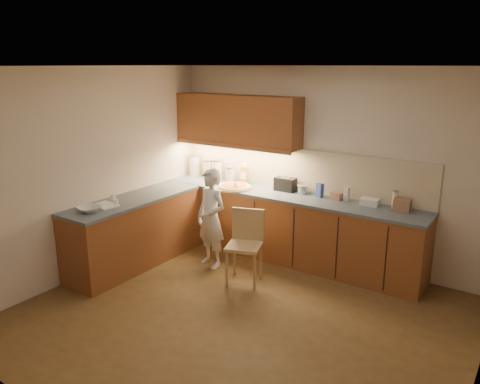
# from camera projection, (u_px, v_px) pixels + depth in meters

# --- Properties ---
(room) EXTENTS (4.54, 4.50, 2.62)m
(room) POSITION_uv_depth(u_px,v_px,m) (239.00, 164.00, 4.55)
(room) COLOR #543B1D
(room) RESTS_ON ground
(l_counter) EXTENTS (3.77, 2.62, 0.92)m
(l_counter) POSITION_uv_depth(u_px,v_px,m) (234.00, 228.00, 6.37)
(l_counter) COLOR brown
(l_counter) RESTS_ON ground
(backsplash) EXTENTS (3.75, 0.02, 0.58)m
(backsplash) POSITION_uv_depth(u_px,v_px,m) (297.00, 169.00, 6.46)
(backsplash) COLOR beige
(backsplash) RESTS_ON l_counter
(upper_cabinets) EXTENTS (1.95, 0.36, 0.73)m
(upper_cabinets) POSITION_uv_depth(u_px,v_px,m) (237.00, 120.00, 6.65)
(upper_cabinets) COLOR brown
(upper_cabinets) RESTS_ON ground
(pizza_on_board) EXTENTS (0.52, 0.52, 0.21)m
(pizza_on_board) POSITION_uv_depth(u_px,v_px,m) (234.00, 187.00, 6.61)
(pizza_on_board) COLOR tan
(pizza_on_board) RESTS_ON l_counter
(child) EXTENTS (0.54, 0.42, 1.32)m
(child) POSITION_uv_depth(u_px,v_px,m) (211.00, 218.00, 6.13)
(child) COLOR white
(child) RESTS_ON ground
(wooden_chair) EXTENTS (0.51, 0.51, 0.90)m
(wooden_chair) POSITION_uv_depth(u_px,v_px,m) (246.00, 240.00, 5.75)
(wooden_chair) COLOR tan
(wooden_chair) RESTS_ON ground
(mixing_bowl) EXTENTS (0.30, 0.30, 0.07)m
(mixing_bowl) POSITION_uv_depth(u_px,v_px,m) (89.00, 209.00, 5.55)
(mixing_bowl) COLOR silver
(mixing_bowl) RESTS_ON l_counter
(canister_a) EXTENTS (0.17, 0.17, 0.34)m
(canister_a) POSITION_uv_depth(u_px,v_px,m) (194.00, 165.00, 7.31)
(canister_a) COLOR silver
(canister_a) RESTS_ON l_counter
(canister_b) EXTENTS (0.17, 0.17, 0.29)m
(canister_b) POSITION_uv_depth(u_px,v_px,m) (208.00, 169.00, 7.17)
(canister_b) COLOR white
(canister_b) RESTS_ON l_counter
(canister_c) EXTENTS (0.17, 0.17, 0.31)m
(canister_c) POSITION_uv_depth(u_px,v_px,m) (217.00, 169.00, 7.08)
(canister_c) COLOR silver
(canister_c) RESTS_ON l_counter
(canister_d) EXTENTS (0.14, 0.14, 0.23)m
(canister_d) POSITION_uv_depth(u_px,v_px,m) (230.00, 174.00, 6.94)
(canister_d) COLOR beige
(canister_d) RESTS_ON l_counter
(oil_jug) EXTENTS (0.12, 0.10, 0.30)m
(oil_jug) POSITION_uv_depth(u_px,v_px,m) (245.00, 175.00, 6.84)
(oil_jug) COLOR #B08A23
(oil_jug) RESTS_ON l_counter
(toaster) EXTENTS (0.29, 0.17, 0.19)m
(toaster) POSITION_uv_depth(u_px,v_px,m) (285.00, 184.00, 6.46)
(toaster) COLOR black
(toaster) RESTS_ON l_counter
(steel_pot) EXTENTS (0.15, 0.15, 0.12)m
(steel_pot) POSITION_uv_depth(u_px,v_px,m) (302.00, 189.00, 6.33)
(steel_pot) COLOR #B1B2B6
(steel_pot) RESTS_ON l_counter
(blue_box) EXTENTS (0.11, 0.09, 0.18)m
(blue_box) POSITION_uv_depth(u_px,v_px,m) (320.00, 190.00, 6.17)
(blue_box) COLOR #374BA7
(blue_box) RESTS_ON l_counter
(card_box_a) EXTENTS (0.15, 0.11, 0.10)m
(card_box_a) POSITION_uv_depth(u_px,v_px,m) (336.00, 196.00, 6.04)
(card_box_a) COLOR tan
(card_box_a) RESTS_ON l_counter
(white_bottle) EXTENTS (0.06, 0.06, 0.18)m
(white_bottle) POSITION_uv_depth(u_px,v_px,m) (347.00, 194.00, 5.98)
(white_bottle) COLOR silver
(white_bottle) RESTS_ON l_counter
(flat_pack) EXTENTS (0.23, 0.16, 0.09)m
(flat_pack) POSITION_uv_depth(u_px,v_px,m) (370.00, 202.00, 5.80)
(flat_pack) COLOR white
(flat_pack) RESTS_ON l_counter
(tall_jar) EXTENTS (0.07, 0.07, 0.22)m
(tall_jar) POSITION_uv_depth(u_px,v_px,m) (395.00, 200.00, 5.66)
(tall_jar) COLOR white
(tall_jar) RESTS_ON l_counter
(card_box_b) EXTENTS (0.20, 0.16, 0.15)m
(card_box_b) POSITION_uv_depth(u_px,v_px,m) (402.00, 205.00, 5.57)
(card_box_b) COLOR #A17457
(card_box_b) RESTS_ON l_counter
(dough_cloth) EXTENTS (0.32, 0.26, 0.02)m
(dough_cloth) POSITION_uv_depth(u_px,v_px,m) (105.00, 205.00, 5.78)
(dough_cloth) COLOR white
(dough_cloth) RESTS_ON l_counter
(spice_jar_a) EXTENTS (0.08, 0.08, 0.09)m
(spice_jar_a) POSITION_uv_depth(u_px,v_px,m) (113.00, 198.00, 6.00)
(spice_jar_a) COLOR white
(spice_jar_a) RESTS_ON l_counter
(spice_jar_b) EXTENTS (0.07, 0.07, 0.07)m
(spice_jar_b) POSITION_uv_depth(u_px,v_px,m) (116.00, 203.00, 5.80)
(spice_jar_b) COLOR white
(spice_jar_b) RESTS_ON l_counter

